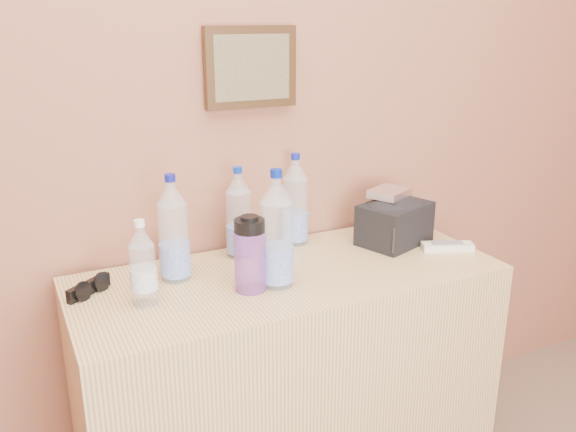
% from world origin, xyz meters
% --- Properties ---
extents(picture_frame, '(0.30, 0.03, 0.25)m').
position_xyz_m(picture_frame, '(0.19, 1.98, 1.40)').
color(picture_frame, '#382311').
rests_on(picture_frame, room_shell).
extents(dresser, '(1.30, 0.54, 0.81)m').
position_xyz_m(dresser, '(0.19, 1.71, 0.41)').
color(dresser, '#AC874C').
rests_on(dresser, ground).
extents(pet_large_a, '(0.09, 0.09, 0.32)m').
position_xyz_m(pet_large_a, '(-0.13, 1.81, 0.95)').
color(pet_large_a, white).
rests_on(pet_large_a, dresser).
extents(pet_large_b, '(0.08, 0.08, 0.30)m').
position_xyz_m(pet_large_b, '(0.11, 1.90, 0.94)').
color(pet_large_b, white).
rests_on(pet_large_b, dresser).
extents(pet_large_c, '(0.08, 0.08, 0.31)m').
position_xyz_m(pet_large_c, '(0.33, 1.93, 0.95)').
color(pet_large_c, silver).
rests_on(pet_large_c, dresser).
extents(pet_large_d, '(0.09, 0.09, 0.34)m').
position_xyz_m(pet_large_d, '(0.12, 1.64, 0.96)').
color(pet_large_d, silver).
rests_on(pet_large_d, dresser).
extents(pet_small, '(0.07, 0.07, 0.24)m').
position_xyz_m(pet_small, '(-0.25, 1.69, 0.92)').
color(pet_small, white).
rests_on(pet_small, dresser).
extents(nalgene_bottle, '(0.09, 0.09, 0.22)m').
position_xyz_m(nalgene_bottle, '(0.04, 1.65, 0.92)').
color(nalgene_bottle, purple).
rests_on(nalgene_bottle, dresser).
extents(sunglasses, '(0.15, 0.13, 0.04)m').
position_xyz_m(sunglasses, '(-0.38, 1.82, 0.83)').
color(sunglasses, black).
rests_on(sunglasses, dresser).
extents(ac_remote, '(0.18, 0.12, 0.02)m').
position_xyz_m(ac_remote, '(0.75, 1.64, 0.82)').
color(ac_remote, beige).
rests_on(ac_remote, dresser).
extents(toiletry_bag, '(0.28, 0.24, 0.16)m').
position_xyz_m(toiletry_bag, '(0.63, 1.78, 0.89)').
color(toiletry_bag, '#242428').
rests_on(toiletry_bag, dresser).
extents(foil_packet, '(0.16, 0.15, 0.03)m').
position_xyz_m(foil_packet, '(0.62, 1.81, 0.98)').
color(foil_packet, silver).
rests_on(foil_packet, toiletry_bag).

